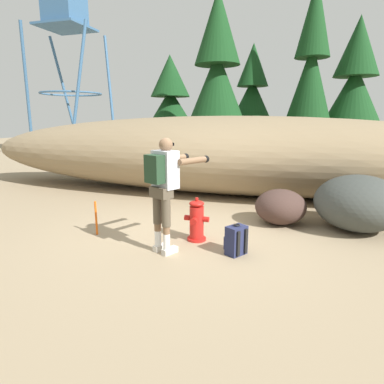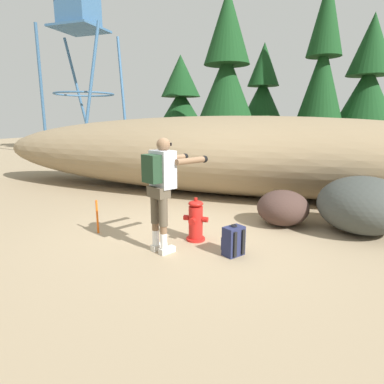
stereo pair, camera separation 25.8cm
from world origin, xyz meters
name	(u,v)px [view 1 (the left image)]	position (x,y,z in m)	size (l,w,h in m)	color
ground_plane	(187,237)	(0.00, 0.00, -0.02)	(56.00, 56.00, 0.04)	#998466
dirt_embankment	(228,155)	(0.00, 3.64, 1.04)	(15.19, 3.20, 2.07)	#897556
fire_hydrant	(197,221)	(0.22, -0.13, 0.33)	(0.41, 0.37, 0.73)	red
utility_worker	(165,181)	(-0.09, -0.74, 1.10)	(0.79, 1.04, 1.72)	beige
spare_backpack	(236,240)	(0.95, -0.52, 0.22)	(0.36, 0.36, 0.47)	#23284C
boulder_large	(281,207)	(1.52, 1.20, 0.34)	(0.96, 0.99, 0.67)	#422F29
boulder_mid	(359,203)	(2.87, 1.25, 0.50)	(1.54, 1.59, 1.01)	#3C403C
pine_tree_far_left	(170,104)	(-4.02, 10.00, 2.70)	(2.85, 2.85, 4.91)	#47331E
pine_tree_left	(217,78)	(-1.24, 7.65, 3.52)	(2.66, 2.66, 6.65)	#47331E
pine_tree_center	(252,94)	(-0.18, 10.02, 3.07)	(2.10, 2.10, 5.18)	#47331E
pine_tree_right	(311,71)	(2.16, 8.91, 3.78)	(2.01, 2.01, 7.13)	#47331E
pine_tree_far_right	(354,87)	(3.87, 9.80, 3.24)	(2.61, 2.61, 5.89)	#47331E
watchtower	(65,13)	(-10.46, 11.26, 7.52)	(4.25, 4.25, 9.75)	#386089
survey_stake	(96,218)	(-1.53, -0.38, 0.30)	(0.04, 0.04, 0.60)	#E55914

